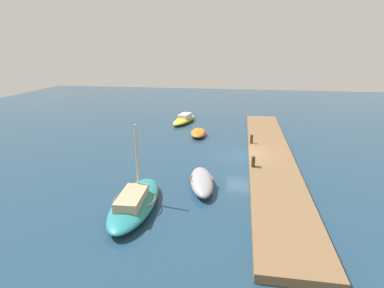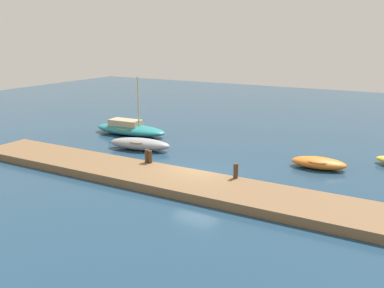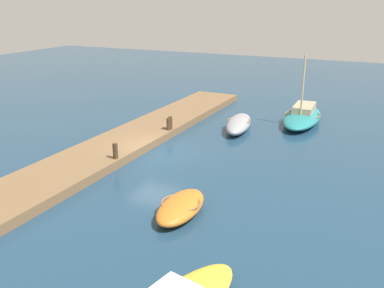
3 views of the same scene
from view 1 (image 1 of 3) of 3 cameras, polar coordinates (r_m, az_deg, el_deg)
name	(u,v)px [view 1 (image 1 of 3)]	position (r m, az deg, el deg)	size (l,w,h in m)	color
ground_plane	(243,157)	(25.15, 9.43, -2.45)	(84.00, 84.00, 0.00)	navy
dock_platform	(270,156)	(25.19, 14.31, -2.21)	(27.97, 3.38, 0.43)	brown
motorboat_yellow	(184,119)	(36.27, -1.47, 4.63)	(5.57, 2.65, 0.98)	gold
rowboat_grey	(202,181)	(19.53, 1.81, -6.95)	(4.58, 2.22, 0.81)	#939399
rowboat_orange	(198,133)	(30.66, 1.16, 2.11)	(3.27, 1.69, 0.65)	orange
sailboat_teal	(134,202)	(17.27, -10.63, -10.51)	(6.31, 2.50, 4.60)	teal
mooring_post_west	(253,162)	(21.99, 11.32, -3.28)	(0.24, 0.24, 0.76)	#47331E
mooring_post_mid_west	(253,161)	(22.20, 11.30, -3.13)	(0.25, 0.25, 0.72)	#47331E
mooring_post_mid_east	(252,139)	(27.31, 10.99, 0.90)	(0.25, 0.25, 0.78)	#47331E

